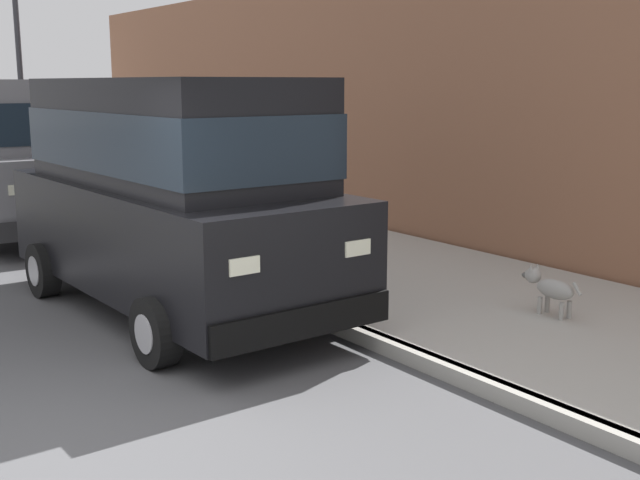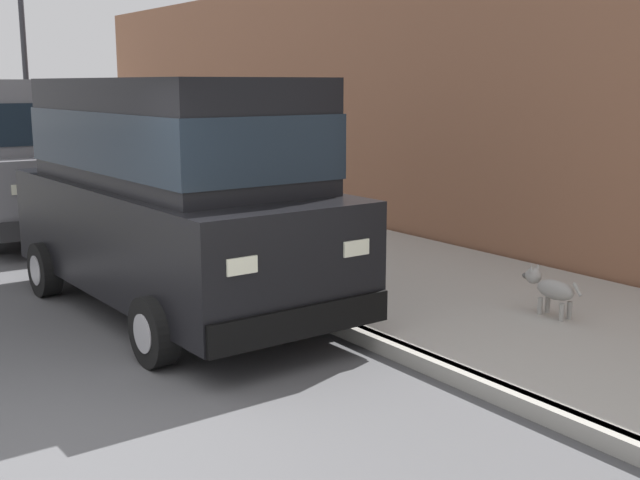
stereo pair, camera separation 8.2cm
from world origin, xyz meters
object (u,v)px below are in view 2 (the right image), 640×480
dog_grey (550,288)px  street_lamp (25,63)px  car_black_van (172,185)px  car_grey_van (18,149)px

dog_grey → street_lamp: (-1.51, 13.20, 2.48)m
car_black_van → street_lamp: (1.34, 10.42, 1.51)m
dog_grey → car_black_van: bearing=135.7°
car_grey_van → dog_grey: bearing=-71.0°
car_grey_van → dog_grey: (2.96, -8.58, -0.97)m
street_lamp → car_grey_van: bearing=-107.4°
car_grey_van → street_lamp: 5.07m
car_black_van → dog_grey: 4.10m
car_grey_van → dog_grey: car_grey_van is taller
car_grey_van → street_lamp: size_ratio=1.11×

